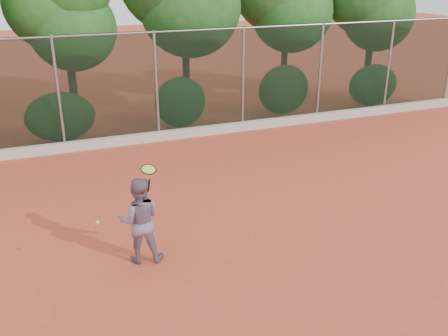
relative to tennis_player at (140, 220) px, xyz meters
name	(u,v)px	position (x,y,z in m)	size (l,w,h in m)	color
ground	(241,239)	(2.11, -0.01, -0.87)	(80.00, 80.00, 0.00)	#C7492F
concrete_curb	(160,136)	(2.11, 6.81, -0.72)	(24.00, 0.20, 0.30)	#BBB5AD
tennis_player	(140,220)	(0.00, 0.00, 0.00)	(0.84, 0.66, 1.73)	slate
chainlink_fence	(156,83)	(2.11, 6.99, 0.99)	(24.09, 0.09, 3.50)	black
tennis_racket	(149,171)	(0.21, -0.08, 1.01)	(0.36, 0.35, 0.56)	black
tennis_ball_in_flight	(98,222)	(-0.83, -0.57, 0.41)	(0.07, 0.07, 0.07)	#CEE133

